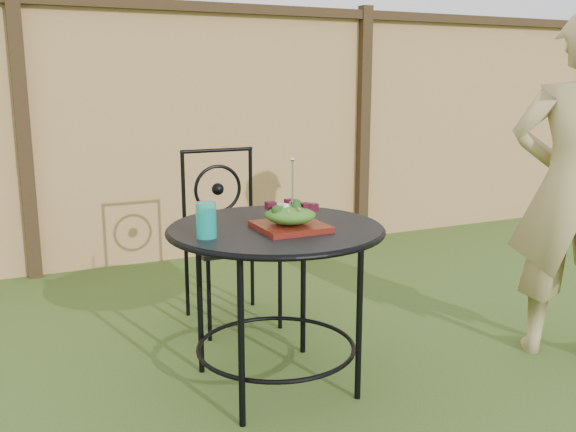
# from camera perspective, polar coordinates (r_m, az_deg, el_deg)

# --- Properties ---
(ground) EXTENTS (60.00, 60.00, 0.00)m
(ground) POSITION_cam_1_polar(r_m,az_deg,el_deg) (3.14, 6.61, -13.05)
(ground) COLOR #274817
(ground) RESTS_ON ground
(fence) EXTENTS (8.00, 0.12, 1.90)m
(fence) POSITION_cam_1_polar(r_m,az_deg,el_deg) (4.86, -6.88, 7.50)
(fence) COLOR tan
(fence) RESTS_ON ground
(patio_table) EXTENTS (0.92, 0.92, 0.72)m
(patio_table) POSITION_cam_1_polar(r_m,az_deg,el_deg) (2.74, -1.10, -3.72)
(patio_table) COLOR black
(patio_table) RESTS_ON ground
(patio_chair) EXTENTS (0.46, 0.46, 0.95)m
(patio_chair) POSITION_cam_1_polar(r_m,az_deg,el_deg) (3.55, -5.38, -1.42)
(patio_chair) COLOR black
(patio_chair) RESTS_ON ground
(diner) EXTENTS (0.71, 0.69, 1.65)m
(diner) POSITION_cam_1_polar(r_m,az_deg,el_deg) (3.31, 24.18, 2.19)
(diner) COLOR tan
(diner) RESTS_ON ground
(salad_plate) EXTENTS (0.27, 0.27, 0.02)m
(salad_plate) POSITION_cam_1_polar(r_m,az_deg,el_deg) (2.64, 0.20, -0.95)
(salad_plate) COLOR #3E0C08
(salad_plate) RESTS_ON patio_table
(salad) EXTENTS (0.21, 0.21, 0.08)m
(salad) POSITION_cam_1_polar(r_m,az_deg,el_deg) (2.63, 0.20, 0.15)
(salad) COLOR #235614
(salad) RESTS_ON salad_plate
(fork) EXTENTS (0.01, 0.01, 0.18)m
(fork) POSITION_cam_1_polar(r_m,az_deg,el_deg) (2.61, 0.40, 2.97)
(fork) COLOR silver
(fork) RESTS_ON salad
(drinking_glass) EXTENTS (0.08, 0.08, 0.14)m
(drinking_glass) POSITION_cam_1_polar(r_m,az_deg,el_deg) (2.51, -7.28, -0.37)
(drinking_glass) COLOR #0DA08F
(drinking_glass) RESTS_ON patio_table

